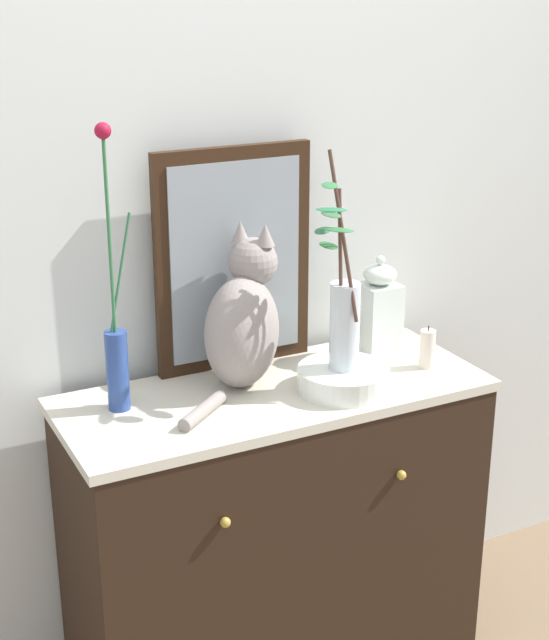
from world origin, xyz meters
TOP-DOWN VIEW (x-y plane):
  - wall_back at (0.00, 0.29)m, footprint 4.40×0.08m
  - sideboard at (0.00, -0.00)m, footprint 1.05×0.44m
  - mirror_leaning at (-0.02, 0.19)m, footprint 0.41×0.03m
  - cat_sitting at (-0.05, 0.07)m, footprint 0.38×0.32m
  - vase_slim_green at (-0.37, 0.07)m, footprint 0.08×0.05m
  - bowl_porcelain at (0.15, -0.08)m, footprint 0.22×0.22m
  - vase_glass_clear at (0.14, -0.08)m, footprint 0.15×0.14m
  - jar_lidded_porcelain at (0.33, 0.06)m, footprint 0.10×0.10m
  - candle_pillar at (0.41, -0.05)m, footprint 0.04×0.04m

SIDE VIEW (x-z plane):
  - sideboard at x=0.00m, z-range 0.00..0.84m
  - bowl_porcelain at x=0.15m, z-range 0.84..0.90m
  - candle_pillar at x=0.41m, z-range 0.83..0.95m
  - jar_lidded_porcelain at x=0.33m, z-range 0.82..1.10m
  - vase_slim_green at x=-0.37m, z-range 0.67..1.33m
  - cat_sitting at x=-0.05m, z-range 0.80..1.20m
  - vase_glass_clear at x=0.14m, z-range 0.77..1.29m
  - mirror_leaning at x=-0.02m, z-range 0.84..1.40m
  - wall_back at x=0.00m, z-range 0.00..2.60m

